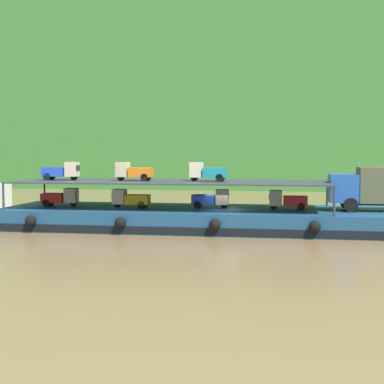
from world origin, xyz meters
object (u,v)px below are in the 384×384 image
at_px(covered_lorry, 382,187).
at_px(mini_truck_upper_mid, 133,171).
at_px(cargo_barge, 222,219).
at_px(mini_truck_lower_mid, 211,199).
at_px(mini_truck_lower_aft, 130,199).
at_px(mini_truck_lower_stern, 61,197).
at_px(mini_truck_upper_fore, 207,172).
at_px(mini_truck_lower_fore, 287,200).
at_px(mini_truck_upper_stern, 61,171).

xyz_separation_m(covered_lorry, mini_truck_upper_mid, (-17.96, 0.08, 1.00)).
xyz_separation_m(cargo_barge, mini_truck_lower_mid, (-0.87, 0.37, 1.44)).
distance_m(cargo_barge, mini_truck_lower_aft, 6.99).
relative_size(mini_truck_lower_stern, mini_truck_lower_mid, 1.01).
distance_m(cargo_barge, mini_truck_lower_mid, 1.72).
bearing_deg(mini_truck_upper_fore, mini_truck_lower_fore, -0.32).
height_order(cargo_barge, mini_truck_upper_fore, mini_truck_upper_fore).
xyz_separation_m(cargo_barge, mini_truck_lower_aft, (-6.82, -0.45, 1.44)).
bearing_deg(mini_truck_lower_aft, mini_truck_lower_stern, 175.18).
height_order(cargo_barge, mini_truck_lower_mid, mini_truck_lower_mid).
height_order(cargo_barge, mini_truck_upper_stern, mini_truck_upper_stern).
bearing_deg(mini_truck_upper_fore, cargo_barge, -10.73).
xyz_separation_m(mini_truck_lower_mid, mini_truck_upper_mid, (-5.85, -0.26, 2.00)).
relative_size(mini_truck_lower_stern, mini_truck_upper_mid, 1.02).
bearing_deg(mini_truck_upper_mid, mini_truck_upper_fore, 1.06).
height_order(covered_lorry, mini_truck_upper_stern, mini_truck_upper_stern).
relative_size(mini_truck_lower_mid, mini_truck_lower_fore, 1.01).
xyz_separation_m(mini_truck_lower_aft, mini_truck_upper_mid, (0.10, 0.56, 2.00)).
bearing_deg(cargo_barge, mini_truck_lower_aft, -176.22).
bearing_deg(mini_truck_upper_stern, mini_truck_upper_fore, 0.32).
relative_size(covered_lorry, mini_truck_upper_fore, 2.86).
height_order(mini_truck_lower_fore, mini_truck_upper_stern, mini_truck_upper_stern).
relative_size(mini_truck_lower_aft, mini_truck_upper_mid, 1.00).
bearing_deg(mini_truck_lower_stern, mini_truck_upper_mid, 0.83).
bearing_deg(mini_truck_lower_aft, mini_truck_upper_stern, 173.89).
xyz_separation_m(mini_truck_upper_stern, mini_truck_upper_fore, (11.30, 0.06, 0.00)).
xyz_separation_m(mini_truck_lower_stern, mini_truck_lower_fore, (17.20, 0.15, 0.00)).
relative_size(cargo_barge, mini_truck_lower_aft, 11.77).
height_order(cargo_barge, mini_truck_lower_fore, mini_truck_lower_fore).
distance_m(cargo_barge, mini_truck_lower_stern, 12.56).
bearing_deg(covered_lorry, mini_truck_upper_fore, 179.16).
bearing_deg(covered_lorry, mini_truck_lower_aft, -178.47).
relative_size(mini_truck_lower_aft, mini_truck_upper_fore, 1.00).
bearing_deg(mini_truck_lower_stern, mini_truck_upper_stern, 66.93).
bearing_deg(mini_truck_upper_fore, mini_truck_lower_mid, 31.79).
bearing_deg(cargo_barge, mini_truck_lower_mid, 156.88).
relative_size(mini_truck_lower_aft, mini_truck_lower_fore, 1.00).
relative_size(mini_truck_lower_fore, mini_truck_upper_mid, 1.00).
height_order(mini_truck_lower_aft, mini_truck_upper_mid, mini_truck_upper_mid).
height_order(mini_truck_lower_fore, mini_truck_upper_fore, mini_truck_upper_fore).
height_order(mini_truck_lower_stern, mini_truck_upper_stern, mini_truck_upper_stern).
height_order(mini_truck_lower_stern, mini_truck_upper_fore, mini_truck_upper_fore).
distance_m(mini_truck_lower_stern, mini_truck_upper_stern, 2.00).
distance_m(cargo_barge, mini_truck_upper_fore, 3.63).
bearing_deg(mini_truck_upper_fore, mini_truck_upper_mid, -178.94).
distance_m(cargo_barge, mini_truck_upper_stern, 12.89).
distance_m(mini_truck_lower_stern, mini_truck_lower_aft, 5.68).
bearing_deg(mini_truck_lower_stern, cargo_barge, -0.12).
xyz_separation_m(covered_lorry, mini_truck_upper_fore, (-12.37, 0.18, 1.00)).
relative_size(mini_truck_lower_mid, mini_truck_upper_fore, 1.01).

